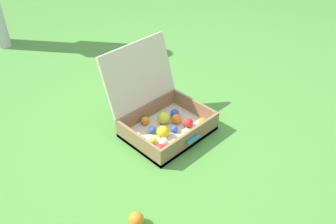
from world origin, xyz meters
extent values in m
plane|color=#4C8C38|center=(0.00, 0.00, 0.00)|extent=(16.00, 16.00, 0.00)
cube|color=beige|center=(0.08, 0.08, 0.01)|extent=(0.53, 0.41, 0.03)
cube|color=olive|center=(-0.17, 0.08, 0.07)|extent=(0.02, 0.41, 0.13)
cube|color=olive|center=(0.34, 0.08, 0.07)|extent=(0.02, 0.41, 0.13)
cube|color=olive|center=(0.08, -0.12, 0.07)|extent=(0.49, 0.02, 0.13)
cube|color=olive|center=(0.08, 0.27, 0.07)|extent=(0.49, 0.02, 0.13)
cube|color=beige|center=(0.08, 0.34, 0.33)|extent=(0.53, 0.14, 0.40)
cube|color=teal|center=(0.08, -0.14, 0.07)|extent=(0.11, 0.02, 0.02)
sphere|color=blue|center=(-0.01, 0.13, 0.05)|extent=(0.05, 0.05, 0.05)
sphere|color=white|center=(-0.12, 0.15, 0.05)|extent=(0.05, 0.05, 0.05)
sphere|color=#CCDB38|center=(0.11, 0.15, 0.07)|extent=(0.08, 0.08, 0.08)
sphere|color=yellow|center=(0.01, 0.05, 0.07)|extent=(0.08, 0.08, 0.08)
sphere|color=orange|center=(0.02, 0.23, 0.05)|extent=(0.06, 0.06, 0.06)
sphere|color=blue|center=(0.21, 0.14, 0.06)|extent=(0.06, 0.06, 0.06)
sphere|color=orange|center=(0.17, 0.09, 0.06)|extent=(0.07, 0.07, 0.07)
sphere|color=white|center=(-0.05, -0.02, 0.05)|extent=(0.06, 0.06, 0.06)
sphere|color=red|center=(0.20, 0.01, 0.06)|extent=(0.06, 0.06, 0.06)
sphere|color=orange|center=(0.28, -0.06, 0.05)|extent=(0.06, 0.06, 0.06)
sphere|color=red|center=(-0.11, -0.05, 0.06)|extent=(0.06, 0.06, 0.06)
sphere|color=blue|center=(0.09, 0.03, 0.05)|extent=(0.05, 0.05, 0.05)
sphere|color=#CCDB38|center=(-0.08, 0.04, 0.05)|extent=(0.05, 0.05, 0.05)
sphere|color=#D1B784|center=(-0.01, -0.07, 0.05)|extent=(0.05, 0.05, 0.05)
sphere|color=orange|center=(-0.53, -0.32, 0.04)|extent=(0.08, 0.08, 0.08)
camera|label=1|loc=(-1.21, -1.23, 1.52)|focal=38.65mm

